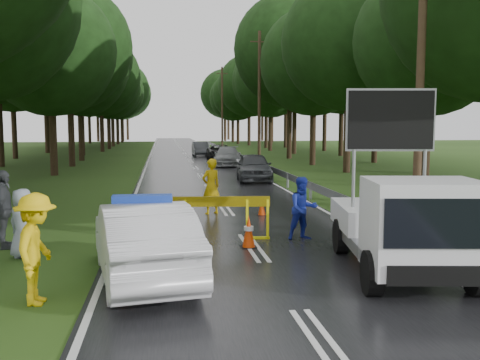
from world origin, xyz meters
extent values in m
plane|color=#244012|center=(0.00, 0.00, 0.00)|extent=(160.00, 160.00, 0.00)
cube|color=black|center=(0.00, 30.00, 0.01)|extent=(7.00, 140.00, 0.02)
cylinder|color=gray|center=(3.70, 0.00, 0.35)|extent=(0.12, 0.12, 0.70)
cube|color=gray|center=(3.70, 30.00, 0.55)|extent=(0.05, 60.00, 0.30)
cylinder|color=#422B1E|center=(5.20, 2.00, 5.00)|extent=(0.24, 0.24, 10.00)
cylinder|color=#422B1E|center=(5.20, 28.00, 5.00)|extent=(0.24, 0.24, 10.00)
cube|color=#422B1E|center=(5.20, 28.00, 9.20)|extent=(1.40, 0.08, 0.08)
cylinder|color=#422B1E|center=(5.20, 54.00, 5.00)|extent=(0.24, 0.24, 10.00)
cube|color=#422B1E|center=(5.20, 54.00, 9.20)|extent=(1.40, 0.08, 0.08)
imported|color=silver|center=(-2.55, -2.35, 0.76)|extent=(2.35, 4.79, 1.51)
cube|color=#1938A5|center=(-2.55, -2.35, 1.59)|extent=(1.17, 0.50, 0.15)
cube|color=gray|center=(2.68, -2.13, 0.53)|extent=(2.54, 4.33, 0.24)
cube|color=white|center=(2.82, -1.17, 0.92)|extent=(2.37, 2.61, 0.53)
cube|color=white|center=(2.41, -3.85, 1.21)|extent=(2.16, 1.83, 1.65)
cube|color=black|center=(2.29, -4.64, 1.41)|extent=(1.78, 0.31, 0.83)
cube|color=black|center=(2.77, -1.55, 3.11)|extent=(1.84, 0.40, 1.26)
cylinder|color=black|center=(1.47, -3.91, 0.41)|extent=(0.39, 0.85, 0.82)
cylinder|color=black|center=(3.29, -4.19, 0.41)|extent=(0.39, 0.85, 0.82)
cylinder|color=black|center=(1.94, -0.84, 0.41)|extent=(0.39, 0.85, 0.82)
cylinder|color=black|center=(3.77, -1.12, 0.41)|extent=(0.39, 0.85, 0.82)
cube|color=#FBF60D|center=(-2.13, 1.15, 0.54)|extent=(0.07, 0.07, 1.07)
cube|color=#FBF60D|center=(-1.60, 1.09, 0.54)|extent=(0.07, 0.07, 1.07)
cube|color=#FBF60D|center=(0.00, 0.91, 0.54)|extent=(0.07, 0.07, 1.07)
cube|color=#FBF60D|center=(0.53, 0.85, 0.54)|extent=(0.07, 0.07, 1.07)
cube|color=#F2CC00|center=(-0.80, 1.00, 1.02)|extent=(2.77, 0.37, 0.27)
imported|color=gold|center=(-0.58, 5.00, 0.94)|extent=(0.81, 0.71, 1.87)
imported|color=#172799|center=(1.44, 0.72, 0.83)|extent=(0.89, 0.75, 1.65)
imported|color=yellow|center=(-4.27, -3.50, 0.94)|extent=(0.76, 1.25, 1.89)
imported|color=#393C40|center=(-5.99, 0.80, 0.96)|extent=(0.67, 1.19, 1.92)
imported|color=gray|center=(-5.29, -0.24, 0.79)|extent=(0.92, 0.83, 1.58)
imported|color=#393C40|center=(2.60, 15.17, 0.74)|extent=(2.12, 4.48, 1.48)
imported|color=gray|center=(2.45, 25.58, 0.68)|extent=(2.47, 4.88, 1.36)
imported|color=black|center=(2.60, 31.58, 0.64)|extent=(2.18, 4.65, 1.29)
imported|color=#46494F|center=(1.32, 37.58, 0.66)|extent=(1.48, 4.03, 1.32)
cube|color=black|center=(-2.86, -3.11, 0.01)|extent=(0.31, 0.31, 0.03)
cone|color=#E93D07|center=(-2.86, -3.11, 0.34)|extent=(0.26, 0.26, 0.64)
cube|color=black|center=(-0.11, 0.00, 0.02)|extent=(0.38, 0.38, 0.03)
cone|color=#E93D07|center=(-0.11, 0.00, 0.42)|extent=(0.32, 0.32, 0.79)
cube|color=black|center=(1.05, 4.49, 0.01)|extent=(0.31, 0.31, 0.03)
cone|color=#E93D07|center=(1.05, 4.49, 0.34)|extent=(0.25, 0.25, 0.64)
cube|color=black|center=(-2.36, 3.00, 0.02)|extent=(0.38, 0.38, 0.03)
cone|color=#E93D07|center=(-2.36, 3.00, 0.42)|extent=(0.32, 0.32, 0.79)
cube|color=black|center=(3.18, 1.50, 0.02)|extent=(0.39, 0.39, 0.03)
cone|color=#E93D07|center=(3.18, 1.50, 0.42)|extent=(0.32, 0.32, 0.79)
camera|label=1|loc=(-2.14, -12.65, 3.03)|focal=40.00mm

